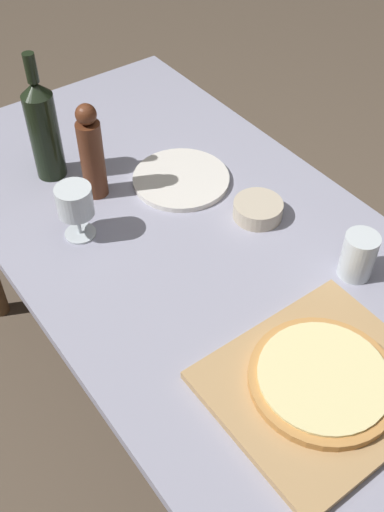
{
  "coord_description": "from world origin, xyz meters",
  "views": [
    {
      "loc": [
        -0.6,
        -0.7,
        1.7
      ],
      "look_at": [
        -0.08,
        0.01,
        0.8
      ],
      "focal_mm": 42.0,
      "sensor_mm": 36.0,
      "label": 1
    }
  ],
  "objects_px": {
    "wine_glass": "(75,203)",
    "small_bowl": "(258,209)",
    "pepper_mill": "(92,153)",
    "wine_bottle": "(43,128)",
    "pizza": "(323,379)"
  },
  "relations": [
    {
      "from": "wine_glass",
      "to": "small_bowl",
      "type": "height_order",
      "value": "wine_glass"
    },
    {
      "from": "pepper_mill",
      "to": "small_bowl",
      "type": "height_order",
      "value": "pepper_mill"
    },
    {
      "from": "wine_bottle",
      "to": "small_bowl",
      "type": "bearing_deg",
      "value": -53.79
    },
    {
      "from": "small_bowl",
      "to": "wine_bottle",
      "type": "bearing_deg",
      "value": 126.21
    },
    {
      "from": "wine_glass",
      "to": "pizza",
      "type": "bearing_deg",
      "value": -75.75
    },
    {
      "from": "pizza",
      "to": "pepper_mill",
      "type": "xyz_separation_m",
      "value": [
        -0.05,
        0.73,
        0.09
      ]
    },
    {
      "from": "wine_bottle",
      "to": "pepper_mill",
      "type": "relative_size",
      "value": 1.32
    },
    {
      "from": "wine_bottle",
      "to": "pizza",
      "type": "bearing_deg",
      "value": -83.02
    },
    {
      "from": "pepper_mill",
      "to": "wine_glass",
      "type": "xyz_separation_m",
      "value": [
        -0.11,
        -0.11,
        -0.02
      ]
    },
    {
      "from": "pizza",
      "to": "wine_bottle",
      "type": "relative_size",
      "value": 0.82
    },
    {
      "from": "pizza",
      "to": "wine_bottle",
      "type": "height_order",
      "value": "wine_bottle"
    },
    {
      "from": "pepper_mill",
      "to": "small_bowl",
      "type": "xyz_separation_m",
      "value": [
        0.27,
        -0.3,
        -0.1
      ]
    },
    {
      "from": "pizza",
      "to": "pepper_mill",
      "type": "bearing_deg",
      "value": 94.07
    },
    {
      "from": "wine_glass",
      "to": "small_bowl",
      "type": "bearing_deg",
      "value": -27.45
    },
    {
      "from": "pizza",
      "to": "wine_glass",
      "type": "relative_size",
      "value": 2.01
    }
  ]
}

